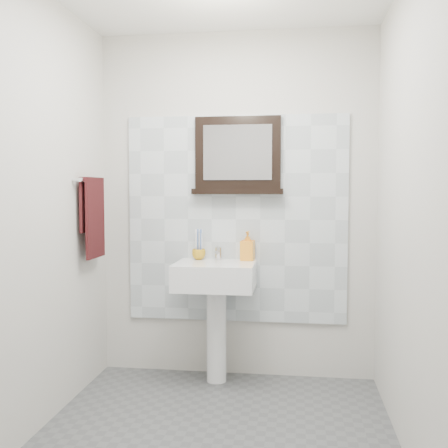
{
  "coord_description": "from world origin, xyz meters",
  "views": [
    {
      "loc": [
        0.44,
        -2.7,
        1.36
      ],
      "look_at": [
        -0.01,
        0.55,
        1.15
      ],
      "focal_mm": 42.0,
      "sensor_mm": 36.0,
      "label": 1
    }
  ],
  "objects_px": {
    "pedestal_sink": "(215,289)",
    "hand_towel": "(93,211)",
    "framed_mirror": "(238,157)",
    "soap_dispenser": "(248,246)",
    "toothbrush_cup": "(199,254)"
  },
  "relations": [
    {
      "from": "soap_dispenser",
      "to": "framed_mirror",
      "type": "xyz_separation_m",
      "value": [
        -0.08,
        0.04,
        0.63
      ]
    },
    {
      "from": "pedestal_sink",
      "to": "hand_towel",
      "type": "xyz_separation_m",
      "value": [
        -0.82,
        -0.16,
        0.54
      ]
    },
    {
      "from": "toothbrush_cup",
      "to": "hand_towel",
      "type": "relative_size",
      "value": 0.18
    },
    {
      "from": "hand_towel",
      "to": "toothbrush_cup",
      "type": "bearing_deg",
      "value": 23.43
    },
    {
      "from": "toothbrush_cup",
      "to": "framed_mirror",
      "type": "height_order",
      "value": "framed_mirror"
    },
    {
      "from": "soap_dispenser",
      "to": "toothbrush_cup",
      "type": "bearing_deg",
      "value": -172.43
    },
    {
      "from": "toothbrush_cup",
      "to": "framed_mirror",
      "type": "distance_m",
      "value": 0.75
    },
    {
      "from": "framed_mirror",
      "to": "hand_towel",
      "type": "bearing_deg",
      "value": -160.16
    },
    {
      "from": "framed_mirror",
      "to": "pedestal_sink",
      "type": "bearing_deg",
      "value": -125.84
    },
    {
      "from": "soap_dispenser",
      "to": "hand_towel",
      "type": "distance_m",
      "value": 1.11
    },
    {
      "from": "soap_dispenser",
      "to": "hand_towel",
      "type": "xyz_separation_m",
      "value": [
        -1.03,
        -0.3,
        0.25
      ]
    },
    {
      "from": "hand_towel",
      "to": "framed_mirror",
      "type": "bearing_deg",
      "value": 19.84
    },
    {
      "from": "toothbrush_cup",
      "to": "hand_towel",
      "type": "distance_m",
      "value": 0.81
    },
    {
      "from": "pedestal_sink",
      "to": "soap_dispenser",
      "type": "bearing_deg",
      "value": 34.49
    },
    {
      "from": "pedestal_sink",
      "to": "toothbrush_cup",
      "type": "xyz_separation_m",
      "value": [
        -0.14,
        0.14,
        0.22
      ]
    }
  ]
}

